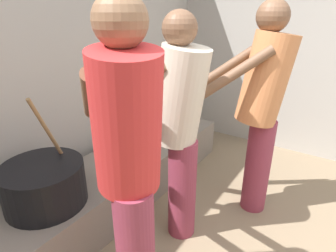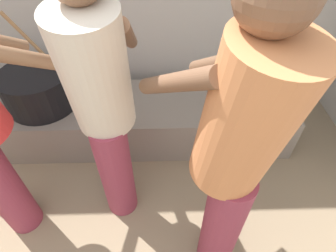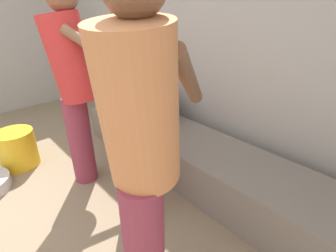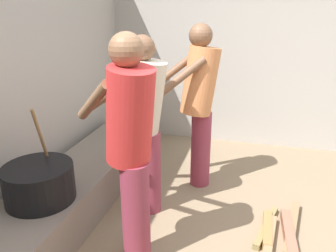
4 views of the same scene
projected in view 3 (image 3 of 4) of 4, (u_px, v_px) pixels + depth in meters
The scene contains 7 objects.
block_enclosure_rear at pixel (190, 31), 2.56m from camera, with size 5.26×0.20×2.45m, color #ADA8A0.
hearth_ledge at pixel (191, 156), 2.34m from camera, with size 2.67×0.60×0.38m, color slate.
cooking_pot_main at pixel (150, 107), 2.59m from camera, with size 0.52×0.52×0.73m.
cook_in_red_shirt at pixel (75, 80), 1.95m from camera, with size 0.67×0.73×1.63m.
cook_in_orange_shirt at pixel (142, 149), 1.01m from camera, with size 0.62×0.74×1.63m.
cook_in_cream_shirt at pixel (133, 102), 1.63m from camera, with size 0.36×0.66×1.56m.
bucket_yellow_plastic at pixel (17, 149), 2.46m from camera, with size 0.35×0.35×0.37m, color gold.
Camera 3 is at (1.85, 0.20, 1.46)m, focal length 26.68 mm.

